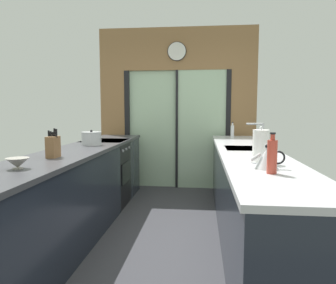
{
  "coord_description": "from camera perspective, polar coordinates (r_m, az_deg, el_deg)",
  "views": [
    {
      "loc": [
        0.42,
        -3.02,
        1.35
      ],
      "look_at": [
        0.04,
        0.62,
        0.97
      ],
      "focal_mm": 34.03,
      "sensor_mm": 36.0,
      "label": 1
    }
  ],
  "objects": [
    {
      "name": "ground_plane",
      "position": [
        3.89,
        -0.58,
        -14.56
      ],
      "size": [
        5.04,
        7.6,
        0.02
      ],
      "primitive_type": "cube",
      "color": "#38383D"
    },
    {
      "name": "mixing_bowl",
      "position": [
        2.53,
        -25.34,
        -3.43
      ],
      "size": [
        0.16,
        0.16,
        0.08
      ],
      "color": "gray",
      "rests_on": "left_counter_run"
    },
    {
      "name": "sink_faucet",
      "position": [
        3.63,
        16.14,
        1.81
      ],
      "size": [
        0.19,
        0.02,
        0.28
      ],
      "color": "#B7BABC",
      "rests_on": "right_counter_run"
    },
    {
      "name": "knife_block",
      "position": [
        3.0,
        -19.89,
        -0.75
      ],
      "size": [
        0.09,
        0.14,
        0.26
      ],
      "color": "brown",
      "rests_on": "left_counter_run"
    },
    {
      "name": "back_wall_unit",
      "position": [
        5.44,
        1.62,
        7.76
      ],
      "size": [
        2.64,
        0.12,
        2.7
      ],
      "color": "olive",
      "rests_on": "ground_plane"
    },
    {
      "name": "kettle",
      "position": [
        2.4,
        17.29,
        -2.81
      ],
      "size": [
        0.25,
        0.17,
        0.18
      ],
      "color": "#B7BABC",
      "rests_on": "right_counter_run"
    },
    {
      "name": "soap_bottle_near",
      "position": [
        2.22,
        18.14,
        -2.38
      ],
      "size": [
        0.07,
        0.07,
        0.28
      ],
      "color": "#B23D2D",
      "rests_on": "right_counter_run"
    },
    {
      "name": "right_counter_run",
      "position": [
        3.47,
        14.11,
        -9.07
      ],
      "size": [
        0.62,
        3.8,
        0.92
      ],
      "color": "#1E232D",
      "rests_on": "ground_plane"
    },
    {
      "name": "left_counter_run",
      "position": [
        3.53,
        -16.52,
        -8.84
      ],
      "size": [
        0.62,
        3.8,
        0.92
      ],
      "color": "#1E232D",
      "rests_on": "ground_plane"
    },
    {
      "name": "oven_range",
      "position": [
        4.56,
        -11.09,
        -5.51
      ],
      "size": [
        0.6,
        0.6,
        0.92
      ],
      "color": "black",
      "rests_on": "ground_plane"
    },
    {
      "name": "soap_bottle_far",
      "position": [
        4.97,
        11.45,
        1.97
      ],
      "size": [
        0.05,
        0.05,
        0.23
      ],
      "color": "silver",
      "rests_on": "right_counter_run"
    },
    {
      "name": "stock_pot",
      "position": [
        3.92,
        -13.54,
        0.63
      ],
      "size": [
        0.24,
        0.24,
        0.18
      ],
      "color": "#B7BABC",
      "rests_on": "left_counter_run"
    },
    {
      "name": "paper_towel_roll",
      "position": [
        2.63,
        16.27,
        -0.81
      ],
      "size": [
        0.15,
        0.15,
        0.3
      ],
      "color": "#B7BABC",
      "rests_on": "right_counter_run"
    }
  ]
}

